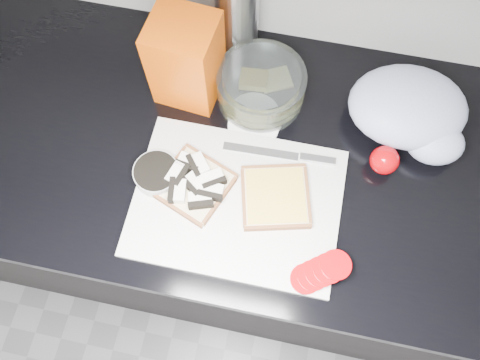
% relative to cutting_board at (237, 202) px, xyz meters
% --- Properties ---
extents(base_cabinet, '(3.50, 0.60, 0.86)m').
position_rel_cutting_board_xyz_m(base_cabinet, '(0.10, 0.12, -0.48)').
color(base_cabinet, black).
rests_on(base_cabinet, ground).
extents(countertop, '(3.50, 0.64, 0.04)m').
position_rel_cutting_board_xyz_m(countertop, '(0.10, 0.12, -0.03)').
color(countertop, black).
rests_on(countertop, base_cabinet).
extents(cutting_board, '(0.40, 0.30, 0.01)m').
position_rel_cutting_board_xyz_m(cutting_board, '(0.00, 0.00, 0.00)').
color(cutting_board, silver).
rests_on(cutting_board, countertop).
extents(bread_left, '(0.17, 0.17, 0.04)m').
position_rel_cutting_board_xyz_m(bread_left, '(-0.09, 0.01, 0.02)').
color(bread_left, beige).
rests_on(bread_left, cutting_board).
extents(bread_right, '(0.16, 0.16, 0.02)m').
position_rel_cutting_board_xyz_m(bread_right, '(0.07, 0.02, 0.01)').
color(bread_right, beige).
rests_on(bread_right, cutting_board).
extents(tomato_slices, '(0.12, 0.10, 0.02)m').
position_rel_cutting_board_xyz_m(tomato_slices, '(0.18, -0.11, 0.02)').
color(tomato_slices, '#B60409').
rests_on(tomato_slices, cutting_board).
extents(knife, '(0.23, 0.02, 0.01)m').
position_rel_cutting_board_xyz_m(knife, '(0.09, 0.12, 0.01)').
color(knife, '#BAB9BE').
rests_on(knife, cutting_board).
extents(seed_tub, '(0.09, 0.09, 0.05)m').
position_rel_cutting_board_xyz_m(seed_tub, '(-0.16, 0.02, 0.02)').
color(seed_tub, '#AAAFAF').
rests_on(seed_tub, countertop).
extents(tub_lid, '(0.14, 0.14, 0.01)m').
position_rel_cutting_board_xyz_m(tub_lid, '(-0.00, 0.17, -0.00)').
color(tub_lid, white).
rests_on(tub_lid, countertop).
extents(glass_bowl, '(0.18, 0.18, 0.08)m').
position_rel_cutting_board_xyz_m(glass_bowl, '(-0.00, 0.25, 0.03)').
color(glass_bowl, silver).
rests_on(glass_bowl, countertop).
extents(bread_bag, '(0.14, 0.13, 0.20)m').
position_rel_cutting_board_xyz_m(bread_bag, '(-0.15, 0.24, 0.09)').
color(bread_bag, '#F34504').
rests_on(bread_bag, countertop).
extents(steel_canister, '(0.09, 0.09, 0.21)m').
position_rel_cutting_board_xyz_m(steel_canister, '(-0.07, 0.36, 0.10)').
color(steel_canister, '#A4A4A8').
rests_on(steel_canister, countertop).
extents(grocery_bag, '(0.26, 0.22, 0.10)m').
position_rel_cutting_board_xyz_m(grocery_bag, '(0.31, 0.24, 0.04)').
color(grocery_bag, silver).
rests_on(grocery_bag, countertop).
extents(whole_tomatoes, '(0.06, 0.06, 0.06)m').
position_rel_cutting_board_xyz_m(whole_tomatoes, '(0.27, 0.14, 0.02)').
color(whole_tomatoes, '#B60409').
rests_on(whole_tomatoes, countertop).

